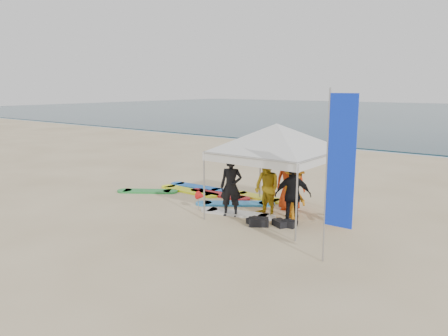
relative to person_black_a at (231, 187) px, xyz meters
name	(u,v)px	position (x,y,z in m)	size (l,w,h in m)	color
ground	(173,221)	(-1.04, -1.49, -0.92)	(120.00, 120.00, 0.00)	beige
shoreline_foam	(377,150)	(-1.04, 16.71, -0.91)	(160.00, 1.20, 0.01)	silver
person_black_a	(231,187)	(0.00, 0.00, 0.00)	(0.67, 0.44, 1.83)	black
person_yellow	(267,188)	(0.88, 0.63, -0.03)	(0.86, 0.67, 1.78)	gold
person_orange_a	(294,192)	(1.65, 0.93, -0.10)	(1.05, 0.60, 1.62)	orange
person_black_b	(293,195)	(1.94, 0.33, -0.04)	(1.02, 0.43, 1.75)	black
person_orange_b	(290,181)	(1.11, 1.66, 0.03)	(0.93, 0.60, 1.90)	red
person_seated	(340,209)	(3.01, 1.17, -0.45)	(0.87, 0.28, 0.94)	red
canopy_tent	(277,124)	(1.12, 0.73, 1.91)	(4.31, 4.31, 3.25)	#A5A5A8
feather_flag	(340,163)	(4.07, -1.61, 1.37)	(0.65, 0.04, 3.89)	#A5A5A8
marker_pennant	(201,196)	(-1.07, -0.16, -0.42)	(0.28, 0.28, 0.64)	#A5A5A8
gear_pile	(267,222)	(1.40, -0.15, -0.82)	(1.34, 0.87, 0.22)	black
surfboard_spread	(211,196)	(-1.94, 1.39, -0.88)	(6.26, 2.92, 0.07)	green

